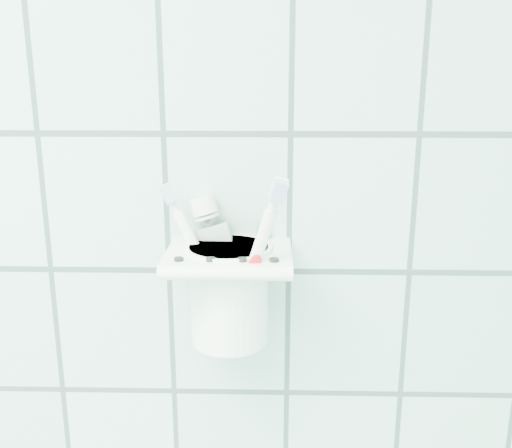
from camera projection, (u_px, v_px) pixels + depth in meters
holder_bracket at (229, 258)px, 0.61m from camera, size 0.13×0.11×0.04m
cup at (229, 290)px, 0.62m from camera, size 0.09×0.09×0.11m
toothbrush_pink at (238, 254)px, 0.61m from camera, size 0.08×0.03×0.18m
toothbrush_blue at (244, 236)px, 0.61m from camera, size 0.05×0.08×0.22m
toothbrush_orange at (227, 253)px, 0.59m from camera, size 0.06×0.05×0.19m
toothpaste_tube at (240, 253)px, 0.62m from camera, size 0.07×0.04×0.17m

